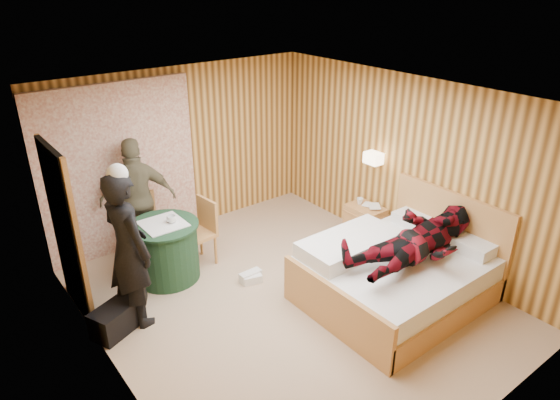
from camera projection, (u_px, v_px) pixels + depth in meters
floor at (286, 299)px, 6.17m from camera, size 4.20×5.00×0.01m
ceiling at (287, 99)px, 5.12m from camera, size 4.20×5.00×0.01m
wall_back at (183, 151)px, 7.44m from camera, size 4.20×0.02×2.50m
wall_left at (103, 270)px, 4.48m from camera, size 0.02×5.00×2.50m
wall_right at (407, 168)px, 6.81m from camera, size 0.02×5.00×2.50m
curtain at (120, 170)px, 6.86m from camera, size 2.20×0.08×2.40m
doorway at (65, 232)px, 5.60m from camera, size 0.06×0.90×2.05m
wall_lamp at (374, 158)px, 7.01m from camera, size 0.26×0.24×0.16m
bed at (397, 273)px, 6.09m from camera, size 2.16×1.70×1.17m
nightstand at (365, 223)px, 7.44m from camera, size 0.41×0.56×0.54m
round_table at (166, 250)px, 6.46m from camera, size 0.90×0.90×0.79m
chair_far at (143, 221)px, 6.92m from camera, size 0.49×0.49×0.93m
chair_near at (202, 227)px, 6.76m from camera, size 0.46×0.46×0.92m
duffel_bag at (117, 318)px, 5.57m from camera, size 0.66×0.51×0.33m
sneaker_left at (250, 276)px, 6.51m from camera, size 0.30×0.12×0.13m
sneaker_right at (253, 279)px, 6.47m from camera, size 0.26×0.16×0.11m
woman_standing at (128, 250)px, 5.45m from camera, size 0.55×0.74×1.84m
man_at_table at (138, 199)px, 6.81m from camera, size 1.09×0.78×1.72m
man_on_bed at (421, 231)px, 5.66m from camera, size 0.86×0.67×1.77m
book_lower at (369, 207)px, 7.29m from camera, size 0.24×0.27×0.02m
book_upper at (369, 206)px, 7.28m from camera, size 0.27×0.28×0.02m
cup_nightstand at (360, 201)px, 7.40m from camera, size 0.13×0.13×0.09m
cup_table at (172, 219)px, 6.29m from camera, size 0.14×0.14×0.10m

